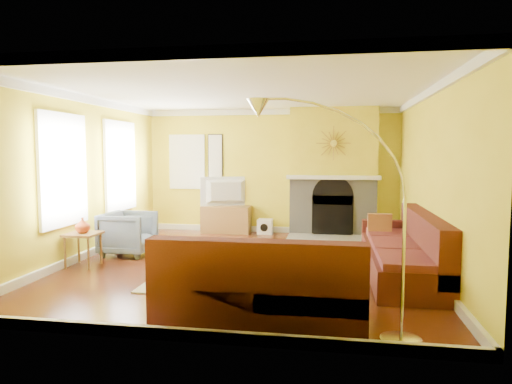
% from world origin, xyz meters
% --- Properties ---
extents(floor, '(5.50, 6.00, 0.02)m').
position_xyz_m(floor, '(0.00, 0.00, -0.01)').
color(floor, '#5E2813').
rests_on(floor, ground).
extents(ceiling, '(5.50, 6.00, 0.02)m').
position_xyz_m(ceiling, '(0.00, 0.00, 2.71)').
color(ceiling, white).
rests_on(ceiling, ground).
extents(wall_back, '(5.50, 0.02, 2.70)m').
position_xyz_m(wall_back, '(0.00, 3.01, 1.35)').
color(wall_back, yellow).
rests_on(wall_back, ground).
extents(wall_front, '(5.50, 0.02, 2.70)m').
position_xyz_m(wall_front, '(0.00, -3.01, 1.35)').
color(wall_front, yellow).
rests_on(wall_front, ground).
extents(wall_left, '(0.02, 6.00, 2.70)m').
position_xyz_m(wall_left, '(-2.76, 0.00, 1.35)').
color(wall_left, yellow).
rests_on(wall_left, ground).
extents(wall_right, '(0.02, 6.00, 2.70)m').
position_xyz_m(wall_right, '(2.76, 0.00, 1.35)').
color(wall_right, yellow).
rests_on(wall_right, ground).
extents(baseboard, '(5.50, 6.00, 0.12)m').
position_xyz_m(baseboard, '(0.00, 0.00, 0.06)').
color(baseboard, white).
rests_on(baseboard, floor).
extents(crown_molding, '(5.50, 6.00, 0.12)m').
position_xyz_m(crown_molding, '(0.00, 0.00, 2.64)').
color(crown_molding, white).
rests_on(crown_molding, ceiling).
extents(window_left_near, '(0.06, 1.22, 1.72)m').
position_xyz_m(window_left_near, '(-2.72, 1.30, 1.50)').
color(window_left_near, white).
rests_on(window_left_near, wall_left).
extents(window_left_far, '(0.06, 1.22, 1.72)m').
position_xyz_m(window_left_far, '(-2.72, -0.60, 1.50)').
color(window_left_far, white).
rests_on(window_left_far, wall_left).
extents(window_back, '(0.82, 0.06, 1.22)m').
position_xyz_m(window_back, '(-1.90, 2.96, 1.55)').
color(window_back, white).
rests_on(window_back, wall_back).
extents(wall_art, '(0.34, 0.04, 1.14)m').
position_xyz_m(wall_art, '(-1.25, 2.97, 1.60)').
color(wall_art, white).
rests_on(wall_art, wall_back).
extents(fireplace, '(1.80, 0.40, 2.70)m').
position_xyz_m(fireplace, '(1.35, 2.80, 1.35)').
color(fireplace, gray).
rests_on(fireplace, floor).
extents(mantel, '(1.92, 0.22, 0.08)m').
position_xyz_m(mantel, '(1.35, 2.56, 1.25)').
color(mantel, white).
rests_on(mantel, fireplace).
extents(hearth, '(1.80, 0.70, 0.06)m').
position_xyz_m(hearth, '(1.35, 2.25, 0.03)').
color(hearth, gray).
rests_on(hearth, floor).
extents(sunburst, '(0.70, 0.04, 0.70)m').
position_xyz_m(sunburst, '(1.35, 2.57, 1.95)').
color(sunburst, olive).
rests_on(sunburst, fireplace).
extents(rug, '(2.40, 1.80, 0.02)m').
position_xyz_m(rug, '(0.05, -0.79, 0.01)').
color(rug, beige).
rests_on(rug, floor).
extents(sectional_sofa, '(3.27, 3.82, 0.90)m').
position_xyz_m(sectional_sofa, '(1.11, -0.79, 0.45)').
color(sectional_sofa, '#501F1A').
rests_on(sectional_sofa, floor).
extents(coffee_table, '(1.03, 1.03, 0.41)m').
position_xyz_m(coffee_table, '(0.58, -0.88, 0.20)').
color(coffee_table, white).
rests_on(coffee_table, floor).
extents(media_console, '(1.06, 0.48, 0.58)m').
position_xyz_m(media_console, '(-0.96, 2.77, 0.29)').
color(media_console, olive).
rests_on(media_console, floor).
extents(tv, '(1.10, 0.52, 0.64)m').
position_xyz_m(tv, '(-0.96, 2.77, 0.91)').
color(tv, black).
rests_on(tv, media_console).
extents(subwoofer, '(0.31, 0.31, 0.31)m').
position_xyz_m(subwoofer, '(-0.09, 2.76, 0.16)').
color(subwoofer, white).
rests_on(subwoofer, floor).
extents(armchair, '(0.82, 0.80, 0.75)m').
position_xyz_m(armchair, '(-2.13, 0.35, 0.37)').
color(armchair, slate).
rests_on(armchair, floor).
extents(side_table, '(0.48, 0.48, 0.53)m').
position_xyz_m(side_table, '(-2.46, -0.53, 0.26)').
color(side_table, olive).
rests_on(side_table, floor).
extents(vase, '(0.23, 0.23, 0.24)m').
position_xyz_m(vase, '(-2.46, -0.53, 0.65)').
color(vase, '#C7491C').
rests_on(vase, side_table).
extents(book, '(0.24, 0.29, 0.02)m').
position_xyz_m(book, '(0.43, -0.78, 0.42)').
color(book, white).
rests_on(book, coffee_table).
extents(arc_lamp, '(1.42, 0.36, 2.25)m').
position_xyz_m(arc_lamp, '(1.35, -2.74, 1.13)').
color(arc_lamp, silver).
rests_on(arc_lamp, floor).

